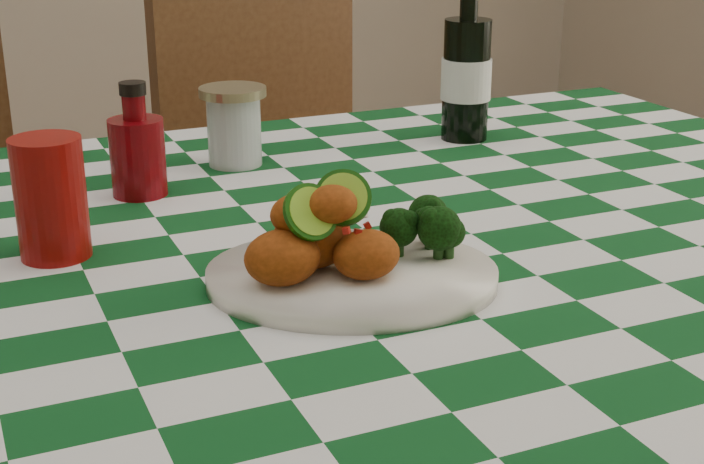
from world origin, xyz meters
name	(u,v)px	position (x,y,z in m)	size (l,w,h in m)	color
plate	(352,277)	(0.03, -0.14, 0.80)	(0.28, 0.22, 0.02)	white
fried_chicken_pile	(328,230)	(0.00, -0.14, 0.85)	(0.13, 0.10, 0.09)	#9E3E0F
broccoli_side	(419,228)	(0.10, -0.13, 0.83)	(0.07, 0.07, 0.05)	black
red_tumbler	(51,198)	(-0.22, 0.05, 0.85)	(0.07, 0.07, 0.13)	maroon
ketchup_bottle	(136,139)	(-0.10, 0.22, 0.86)	(0.07, 0.07, 0.14)	#610409
mason_jar	(234,126)	(0.05, 0.30, 0.84)	(0.09, 0.09, 0.11)	#B2BCBA
beer_bottle	(467,56)	(0.40, 0.30, 0.91)	(0.07, 0.07, 0.25)	black
wooden_chair_right	(310,236)	(0.33, 0.75, 0.49)	(0.44, 0.46, 0.97)	#472814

